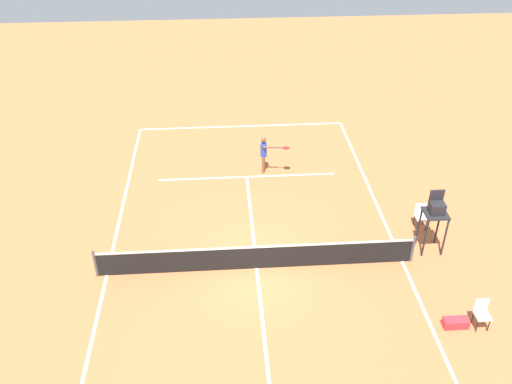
# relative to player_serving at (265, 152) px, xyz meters

# --- Properties ---
(ground_plane) EXTENTS (60.00, 60.00, 0.00)m
(ground_plane) POSITION_rel_player_serving_xyz_m (0.81, 6.36, -1.01)
(ground_plane) COLOR #C66B3D
(court_lines) EXTENTS (10.31, 21.87, 0.01)m
(court_lines) POSITION_rel_player_serving_xyz_m (0.81, 6.36, -1.01)
(court_lines) COLOR white
(court_lines) RESTS_ON ground
(tennis_net) EXTENTS (10.91, 0.10, 1.07)m
(tennis_net) POSITION_rel_player_serving_xyz_m (0.81, 6.36, -0.52)
(tennis_net) COLOR #4C4C51
(tennis_net) RESTS_ON ground
(player_serving) EXTENTS (1.24, 0.75, 1.70)m
(player_serving) POSITION_rel_player_serving_xyz_m (0.00, 0.00, 0.00)
(player_serving) COLOR brown
(player_serving) RESTS_ON ground
(tennis_ball) EXTENTS (0.07, 0.07, 0.07)m
(tennis_ball) POSITION_rel_player_serving_xyz_m (0.50, 2.64, -0.98)
(tennis_ball) COLOR #CCE033
(tennis_ball) RESTS_ON ground
(umpire_chair) EXTENTS (0.80, 0.80, 2.41)m
(umpire_chair) POSITION_rel_player_serving_xyz_m (-5.43, 5.75, 0.59)
(umpire_chair) COLOR #232328
(umpire_chair) RESTS_ON ground
(courtside_chair_near) EXTENTS (0.44, 0.46, 0.95)m
(courtside_chair_near) POSITION_rel_player_serving_xyz_m (-5.74, 9.44, -0.48)
(courtside_chair_near) COLOR #262626
(courtside_chair_near) RESTS_ON ground
(courtside_chair_mid) EXTENTS (0.44, 0.46, 0.95)m
(courtside_chair_mid) POSITION_rel_player_serving_xyz_m (-5.52, 4.41, -0.48)
(courtside_chair_mid) COLOR #262626
(courtside_chair_mid) RESTS_ON ground
(equipment_bag) EXTENTS (0.76, 0.32, 0.30)m
(equipment_bag) POSITION_rel_player_serving_xyz_m (-5.02, 9.45, -0.86)
(equipment_bag) COLOR red
(equipment_bag) RESTS_ON ground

